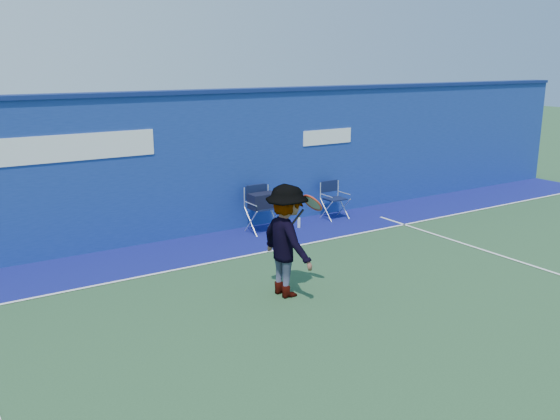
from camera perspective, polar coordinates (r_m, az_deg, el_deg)
ground at (r=8.82m, az=5.16°, el=-10.49°), size 80.00×80.00×0.00m
stadium_wall at (r=12.70m, az=-9.16°, el=4.41°), size 24.00×0.50×3.08m
out_of_bounds_strip at (r=12.10m, az=-6.77°, el=-3.56°), size 24.00×1.80×0.01m
court_lines at (r=9.25m, az=2.87°, el=-9.14°), size 24.00×12.00×0.01m
directors_chair_left at (r=12.96m, az=-1.71°, el=-0.27°), size 0.60×0.56×1.02m
directors_chair_right at (r=14.16m, az=5.27°, el=0.28°), size 0.53×0.47×0.88m
water_bottle at (r=13.35m, az=1.83°, el=-1.24°), size 0.07×0.07×0.23m
tennis_player at (r=9.37m, az=0.68°, el=-2.97°), size 0.91×1.19×1.81m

